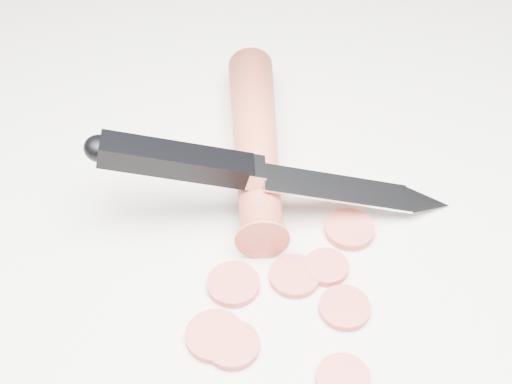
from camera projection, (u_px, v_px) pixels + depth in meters
name	position (u px, v px, depth m)	size (l,w,h in m)	color
ground	(270.00, 261.00, 0.51)	(2.40, 2.40, 0.00)	silver
carrot	(256.00, 142.00, 0.57)	(0.03, 0.03, 0.21)	#C74530
carrot_slice_0	(215.00, 336.00, 0.47)	(0.04, 0.04, 0.01)	#C8493D
carrot_slice_1	(295.00, 276.00, 0.50)	(0.04, 0.04, 0.01)	#C8493D
carrot_slice_2	(233.00, 284.00, 0.50)	(0.04, 0.04, 0.01)	#C8493D
carrot_slice_3	(345.00, 308.00, 0.48)	(0.04, 0.04, 0.01)	#C8493D
carrot_slice_4	(350.00, 230.00, 0.53)	(0.04, 0.04, 0.01)	#C8493D
carrot_slice_5	(232.00, 345.00, 0.46)	(0.04, 0.04, 0.01)	#C8493D
carrot_slice_7	(343.00, 378.00, 0.45)	(0.03, 0.03, 0.01)	#C8493D
carrot_slice_8	(326.00, 267.00, 0.51)	(0.03, 0.03, 0.01)	#C8493D
kitchen_knife	(276.00, 172.00, 0.52)	(0.27, 0.12, 0.08)	silver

